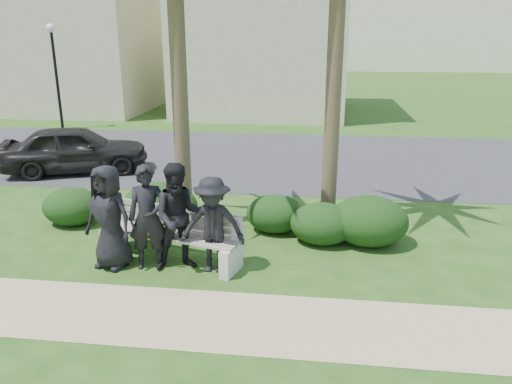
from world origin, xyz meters
TOP-DOWN VIEW (x-y plane):
  - ground at (0.00, 0.00)m, footprint 160.00×160.00m
  - footpath at (0.00, -1.80)m, footprint 30.00×1.60m
  - asphalt_street at (0.00, 8.00)m, footprint 160.00×8.00m
  - stucco_bldg_left at (-12.00, 18.00)m, footprint 10.40×8.40m
  - stucco_bldg_right at (-1.00, 18.00)m, footprint 8.40×8.40m
  - street_lamp at (-9.00, 12.00)m, footprint 0.36×0.36m
  - park_bench at (-0.73, 0.07)m, footprint 2.81×1.31m
  - man_a at (-1.67, -0.31)m, footprint 1.03×0.82m
  - man_b at (-0.98, -0.26)m, footprint 0.76×0.58m
  - man_c at (-0.43, -0.23)m, footprint 1.11×0.98m
  - man_d at (0.15, -0.26)m, footprint 1.10×0.64m
  - hedge_a at (-3.34, 1.56)m, footprint 1.27×1.05m
  - hedge_b at (-1.35, 1.46)m, footprint 1.61×1.33m
  - hedge_d at (1.05, 1.70)m, footprint 1.22×1.01m
  - hedge_e at (2.02, 1.21)m, footprint 1.27×1.05m
  - hedge_f at (2.92, 1.27)m, footprint 1.52×1.25m
  - car_a at (-5.16, 5.52)m, footprint 4.39×2.90m

SIDE VIEW (x-z plane):
  - ground at x=0.00m, z-range 0.00..0.00m
  - footpath at x=0.00m, z-range -0.01..0.01m
  - asphalt_street at x=0.00m, z-range -0.01..0.01m
  - hedge_d at x=1.05m, z-range 0.00..0.80m
  - hedge_a at x=-3.34m, z-range 0.00..0.83m
  - hedge_e at x=2.02m, z-range 0.00..0.83m
  - park_bench at x=-0.73m, z-range -0.04..0.88m
  - hedge_f at x=2.92m, z-range 0.00..0.99m
  - hedge_b at x=-1.35m, z-range 0.00..1.05m
  - car_a at x=-5.16m, z-range 0.00..1.39m
  - man_d at x=0.15m, z-range 0.00..1.70m
  - man_a at x=-1.67m, z-range 0.00..1.85m
  - man_b at x=-0.98m, z-range 0.00..1.86m
  - man_c at x=-0.43m, z-range 0.00..1.90m
  - street_lamp at x=-9.00m, z-range 0.80..5.09m
  - stucco_bldg_left at x=-12.00m, z-range 0.01..7.31m
  - stucco_bldg_right at x=-1.00m, z-range 0.01..7.31m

